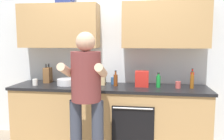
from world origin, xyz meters
TOP-DOWN VIEW (x-y plane):
  - back_wall_unit at (-0.00, 0.27)m, footprint 4.00×0.38m
  - counter at (0.00, -0.00)m, footprint 2.84×0.67m
  - person_standing at (-0.14, -0.75)m, footprint 0.49×0.45m
  - bottle_soda at (0.71, 0.02)m, footprint 0.06×0.06m
  - bottle_hotsauce at (1.19, 0.13)m, footprint 0.05×0.05m
  - bottle_syrup at (1.16, 0.01)m, footprint 0.05×0.05m
  - bottle_juice at (-0.42, -0.12)m, footprint 0.05×0.05m
  - bottle_vinegar at (0.10, 0.03)m, footprint 0.06×0.06m
  - cup_tea at (0.05, 0.18)m, footprint 0.08×0.08m
  - cup_coffee at (-1.09, -0.09)m, footprint 0.07×0.07m
  - cup_ceramic at (0.98, 0.00)m, footprint 0.07×0.07m
  - mixing_bowl at (-0.63, 0.01)m, footprint 0.29×0.29m
  - knife_block at (-0.99, 0.15)m, footprint 0.10×0.14m
  - grocery_bag_crisps at (0.48, 0.05)m, footprint 0.19×0.16m
  - grocery_bag_bread at (-0.18, 0.11)m, footprint 0.24×0.15m

SIDE VIEW (x-z plane):
  - counter at x=0.00m, z-range 0.00..0.90m
  - mixing_bowl at x=-0.63m, z-range 0.90..0.99m
  - cup_ceramic at x=0.98m, z-range 0.90..0.99m
  - cup_coffee at x=-1.09m, z-range 0.90..0.99m
  - cup_tea at x=0.05m, z-range 0.90..1.01m
  - person_standing at x=-0.14m, z-range 0.15..1.81m
  - bottle_juice at x=-0.42m, z-range 0.88..1.10m
  - bottle_soda at x=0.71m, z-range 0.88..1.09m
  - bottle_vinegar at x=0.10m, z-range 0.88..1.10m
  - bottle_syrup at x=1.16m, z-range 0.88..1.12m
  - grocery_bag_bread at x=-0.18m, z-range 0.90..1.10m
  - bottle_hotsauce at x=1.19m, z-range 0.88..1.14m
  - grocery_bag_crisps at x=0.48m, z-range 0.90..1.12m
  - knife_block at x=-0.99m, z-range 0.87..1.17m
  - back_wall_unit at x=0.00m, z-range 0.25..2.75m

